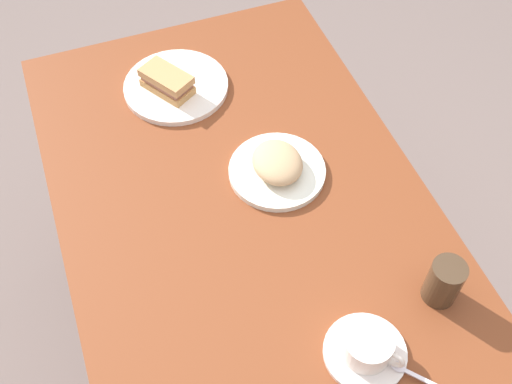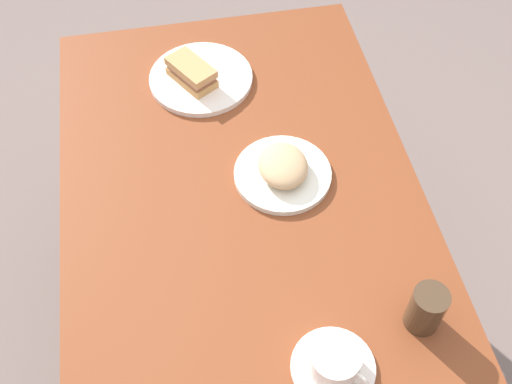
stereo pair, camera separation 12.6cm
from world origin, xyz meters
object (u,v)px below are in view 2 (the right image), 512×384
(coffee_saucer, at_px, (333,368))
(drinking_glass, at_px, (426,309))
(dining_table, at_px, (248,239))
(coffee_cup, at_px, (336,361))
(sandwich_plate, at_px, (201,78))
(side_plate, at_px, (283,174))
(sandwich_front, at_px, (192,73))

(coffee_saucer, distance_m, drinking_glass, 0.19)
(drinking_glass, bearing_deg, dining_table, -136.02)
(coffee_saucer, height_order, coffee_cup, coffee_cup)
(dining_table, distance_m, sandwich_plate, 0.43)
(dining_table, relative_size, sandwich_plate, 5.19)
(dining_table, xyz_separation_m, coffee_saucer, (0.34, 0.09, 0.08))
(side_plate, bearing_deg, dining_table, -44.41)
(side_plate, bearing_deg, coffee_saucer, -0.49)
(dining_table, xyz_separation_m, drinking_glass, (0.28, 0.27, 0.13))
(sandwich_front, bearing_deg, coffee_cup, 11.42)
(side_plate, bearing_deg, coffee_cup, -0.37)
(sandwich_front, height_order, coffee_cup, same)
(dining_table, height_order, sandwich_plate, sandwich_plate)
(sandwich_front, bearing_deg, drinking_glass, 25.60)
(dining_table, distance_m, coffee_cup, 0.37)
(side_plate, distance_m, drinking_glass, 0.42)
(side_plate, relative_size, drinking_glass, 2.12)
(dining_table, bearing_deg, sandwich_front, -171.60)
(coffee_saucer, relative_size, drinking_glass, 1.50)
(drinking_glass, bearing_deg, side_plate, -154.78)
(coffee_saucer, height_order, side_plate, side_plate)
(coffee_saucer, bearing_deg, sandwich_plate, -170.39)
(dining_table, xyz_separation_m, coffee_cup, (0.34, 0.09, 0.12))
(dining_table, height_order, coffee_cup, coffee_cup)
(sandwich_front, height_order, coffee_saucer, sandwich_front)
(coffee_cup, height_order, side_plate, coffee_cup)
(coffee_cup, distance_m, drinking_glass, 0.19)
(coffee_cup, relative_size, side_plate, 0.48)
(coffee_saucer, relative_size, coffee_cup, 1.47)
(coffee_cup, bearing_deg, sandwich_front, -168.58)
(dining_table, relative_size, coffee_saucer, 8.77)
(sandwich_front, xyz_separation_m, coffee_cup, (0.75, 0.15, -0.00))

